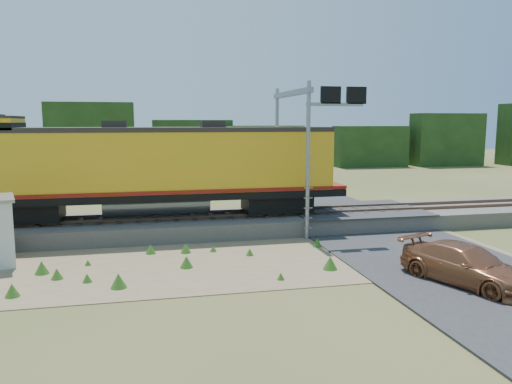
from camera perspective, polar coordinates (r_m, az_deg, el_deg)
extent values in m
plane|color=#475123|center=(20.14, -0.36, -8.03)|extent=(140.00, 140.00, 0.00)
cube|color=slate|center=(25.77, -3.18, -3.54)|extent=(70.00, 5.00, 0.80)
cube|color=brown|center=(24.98, -2.92, -2.79)|extent=(70.00, 0.10, 0.16)
cube|color=brown|center=(26.38, -3.44, -2.21)|extent=(70.00, 0.10, 0.16)
cube|color=#8C7754|center=(20.30, -6.24, -7.90)|extent=(26.00, 8.00, 0.03)
cube|color=#38383A|center=(27.68, 11.27, -1.98)|extent=(7.00, 5.20, 0.06)
cube|color=#38383A|center=(42.75, 2.60, 0.61)|extent=(7.00, 24.00, 0.08)
cube|color=#1A3212|center=(57.11, -8.47, 5.64)|extent=(36.00, 3.00, 6.50)
cube|color=#1A3212|center=(72.03, 25.32, 5.24)|extent=(50.00, 3.00, 6.00)
cube|color=black|center=(25.89, -24.96, -2.02)|extent=(3.40, 2.17, 0.85)
cube|color=black|center=(26.12, 2.35, -1.18)|extent=(3.40, 2.17, 0.85)
cube|color=black|center=(25.18, -11.27, -0.31)|extent=(18.89, 2.83, 0.34)
cylinder|color=gray|center=(25.25, -11.25, -1.33)|extent=(5.19, 1.13, 1.13)
cube|color=#F1A41C|center=(25.00, -11.38, 3.39)|extent=(17.47, 2.74, 2.93)
cube|color=maroon|center=(25.14, -11.29, 0.33)|extent=(18.89, 2.88, 0.17)
cube|color=#28231E|center=(24.92, -11.48, 7.01)|extent=(17.47, 2.79, 0.23)
cube|color=#28231E|center=(24.95, -15.87, 7.37)|extent=(1.13, 0.94, 0.43)
cube|color=#28231E|center=(25.14, -4.97, 7.64)|extent=(1.13, 0.94, 0.43)
cylinder|color=gray|center=(23.39, 5.94, 3.44)|extent=(0.19, 0.19, 7.43)
cylinder|color=gray|center=(28.74, 2.40, 4.33)|extent=(0.19, 0.19, 7.43)
cube|color=gray|center=(26.03, 4.06, 11.18)|extent=(0.27, 6.20, 0.27)
cube|color=gray|center=(23.76, 8.99, 9.86)|extent=(2.76, 0.16, 0.16)
cube|color=black|center=(23.70, 8.53, 10.90)|extent=(0.95, 0.16, 0.80)
cube|color=black|center=(24.19, 11.40, 10.77)|extent=(0.95, 0.16, 0.80)
imported|color=#9A5B39|center=(18.77, 22.89, -7.71)|extent=(3.48, 5.11, 1.37)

